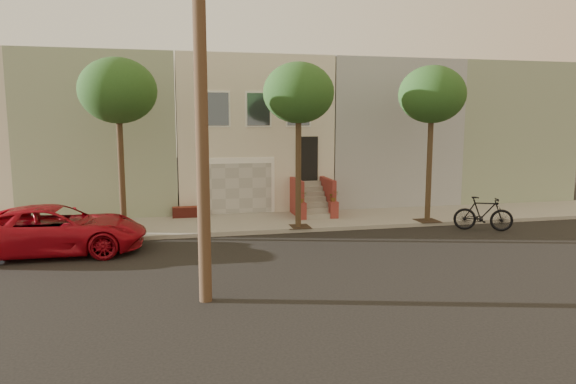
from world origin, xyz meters
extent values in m
plane|color=black|center=(0.00, 0.00, 0.00)|extent=(90.00, 90.00, 0.00)
cube|color=gray|center=(0.00, 5.35, 0.07)|extent=(40.00, 3.70, 0.15)
cube|color=beige|center=(0.00, 11.20, 3.65)|extent=(7.00, 8.00, 7.00)
cube|color=#91A181|center=(-6.80, 11.20, 3.65)|extent=(6.50, 8.00, 7.00)
cube|color=#92959A|center=(6.80, 11.20, 3.65)|extent=(6.50, 8.00, 7.00)
cube|color=#91A181|center=(13.30, 11.20, 3.65)|extent=(6.50, 8.00, 7.00)
cube|color=white|center=(-0.90, 7.22, 1.40)|extent=(3.20, 0.12, 2.50)
cube|color=#B7B6B2|center=(-0.90, 7.16, 1.30)|extent=(2.90, 0.06, 2.20)
cube|color=gray|center=(-0.90, 5.35, 0.16)|extent=(3.20, 3.70, 0.02)
cube|color=maroon|center=(-3.10, 6.90, 0.37)|extent=(1.40, 0.45, 0.44)
cube|color=black|center=(2.20, 7.17, 2.55)|extent=(1.00, 0.06, 2.00)
cube|color=#3F4751|center=(-1.80, 7.17, 4.75)|extent=(1.00, 0.06, 1.40)
cube|color=white|center=(-1.80, 7.19, 4.75)|extent=(1.15, 0.05, 1.55)
cube|color=#3F4751|center=(0.00, 7.17, 4.75)|extent=(1.00, 0.06, 1.40)
cube|color=white|center=(0.00, 7.19, 4.75)|extent=(1.15, 0.05, 1.55)
cube|color=#3F4751|center=(1.80, 7.17, 4.75)|extent=(1.00, 0.06, 1.40)
cube|color=white|center=(1.80, 7.19, 4.75)|extent=(1.15, 0.05, 1.55)
cube|color=gray|center=(2.20, 5.38, 0.25)|extent=(1.20, 0.28, 0.20)
cube|color=gray|center=(2.20, 5.66, 0.45)|extent=(1.20, 0.28, 0.20)
cube|color=gray|center=(2.20, 5.94, 0.65)|extent=(1.20, 0.28, 0.20)
cube|color=gray|center=(2.20, 6.22, 0.85)|extent=(1.20, 0.28, 0.20)
cube|color=gray|center=(2.20, 6.50, 1.05)|extent=(1.20, 0.28, 0.20)
cube|color=gray|center=(2.20, 6.78, 1.25)|extent=(1.20, 0.28, 0.20)
cube|color=gray|center=(2.20, 7.06, 1.45)|extent=(1.20, 0.28, 0.20)
cube|color=maroon|center=(1.50, 6.22, 0.95)|extent=(0.18, 1.96, 1.60)
cube|color=maroon|center=(2.90, 6.22, 0.95)|extent=(0.18, 1.96, 1.60)
cube|color=maroon|center=(1.50, 5.34, 0.50)|extent=(0.35, 0.35, 0.70)
imported|color=#1C3F16|center=(1.50, 5.34, 1.07)|extent=(0.40, 0.35, 0.45)
cube|color=maroon|center=(2.90, 5.34, 0.50)|extent=(0.35, 0.35, 0.70)
imported|color=#1C3F16|center=(2.90, 5.34, 1.07)|extent=(0.41, 0.35, 0.45)
cube|color=#2D2116|center=(-5.50, 3.90, 0.15)|extent=(0.90, 0.90, 0.02)
cylinder|color=#312416|center=(-5.50, 3.90, 2.25)|extent=(0.22, 0.22, 4.20)
ellipsoid|color=#1C3F16|center=(-5.50, 3.90, 5.30)|extent=(2.70, 2.57, 2.29)
cube|color=#2D2116|center=(1.00, 3.90, 0.15)|extent=(0.90, 0.90, 0.02)
cylinder|color=#312416|center=(1.00, 3.90, 2.25)|extent=(0.22, 0.22, 4.20)
ellipsoid|color=#1C3F16|center=(1.00, 3.90, 5.30)|extent=(2.70, 2.57, 2.29)
cube|color=#2D2116|center=(6.50, 3.90, 0.15)|extent=(0.90, 0.90, 0.02)
cylinder|color=#312416|center=(6.50, 3.90, 2.25)|extent=(0.22, 0.22, 4.20)
ellipsoid|color=#1C3F16|center=(6.50, 3.90, 5.30)|extent=(2.70, 2.57, 2.29)
cylinder|color=#3F2A1D|center=(-3.00, -3.20, 5.00)|extent=(0.30, 0.30, 10.00)
imported|color=#A80C1A|center=(-7.45, 2.24, 0.79)|extent=(5.66, 2.62, 1.57)
imported|color=black|center=(8.04, 2.34, 0.67)|extent=(2.28, 1.49, 1.33)
camera|label=1|loc=(-3.61, -14.95, 4.26)|focal=31.61mm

